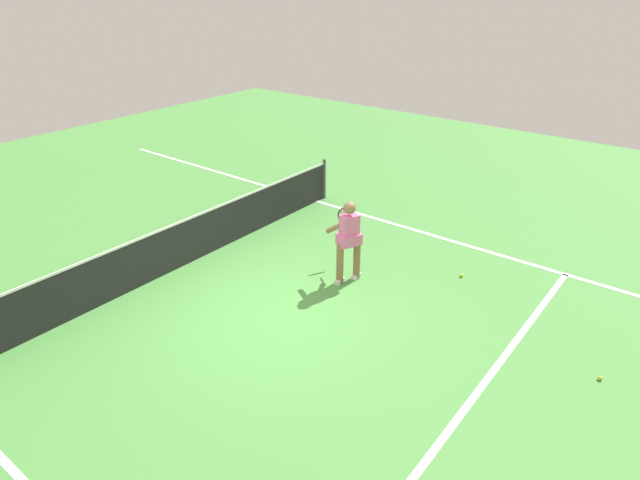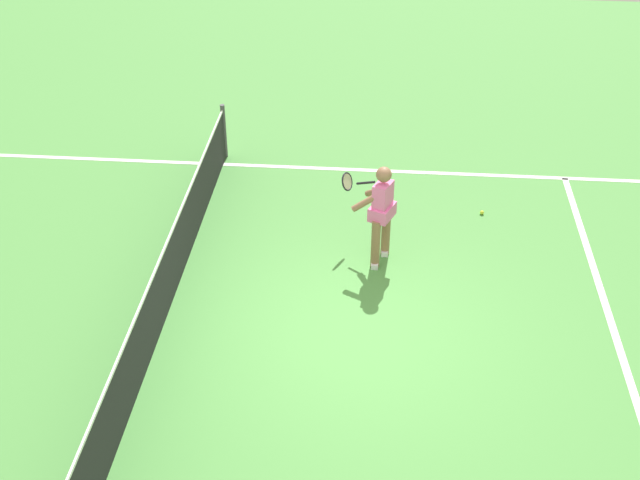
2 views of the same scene
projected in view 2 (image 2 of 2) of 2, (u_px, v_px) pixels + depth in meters
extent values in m
plane|color=#4C9342|center=(356.00, 328.00, 10.96)|extent=(27.87, 27.87, 0.00)
cube|color=white|center=(617.00, 342.00, 10.73)|extent=(8.50, 0.10, 0.01)
cube|color=white|center=(368.00, 170.00, 14.47)|extent=(0.10, 19.44, 0.01)
cylinder|color=#4C4C51|center=(224.00, 131.00, 14.61)|extent=(0.08, 0.08, 1.00)
cube|color=#232326|center=(162.00, 292.00, 10.89)|extent=(9.02, 0.02, 0.88)
cube|color=white|center=(158.00, 263.00, 10.63)|extent=(9.02, 0.02, 0.04)
cylinder|color=#8C6647|center=(376.00, 244.00, 11.90)|extent=(0.13, 0.13, 0.78)
cylinder|color=#8C6647|center=(386.00, 232.00, 12.16)|extent=(0.13, 0.13, 0.78)
cube|color=white|center=(375.00, 264.00, 12.09)|extent=(0.20, 0.10, 0.08)
cube|color=white|center=(385.00, 251.00, 12.36)|extent=(0.20, 0.10, 0.08)
cube|color=pink|center=(383.00, 199.00, 11.67)|extent=(0.37, 0.31, 0.52)
cube|color=pink|center=(382.00, 211.00, 11.78)|extent=(0.48, 0.41, 0.20)
sphere|color=#8C6647|center=(384.00, 175.00, 11.44)|extent=(0.22, 0.22, 0.22)
cylinder|color=#8C6647|center=(369.00, 201.00, 11.60)|extent=(0.11, 0.48, 0.37)
cylinder|color=#8C6647|center=(377.00, 191.00, 11.82)|extent=(0.41, 0.39, 0.37)
cylinder|color=black|center=(366.00, 183.00, 12.09)|extent=(0.15, 0.29, 0.14)
torus|color=black|center=(347.00, 182.00, 12.24)|extent=(0.31, 0.22, 0.28)
cylinder|color=beige|center=(347.00, 182.00, 12.24)|extent=(0.26, 0.18, 0.23)
sphere|color=#D1E533|center=(482.00, 212.00, 13.27)|extent=(0.07, 0.07, 0.07)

